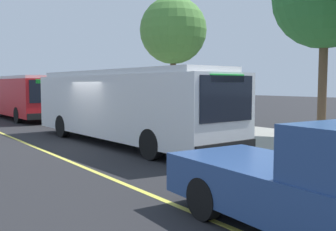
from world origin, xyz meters
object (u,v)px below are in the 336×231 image
(transit_bus_second, at_px, (21,96))
(pedestrian_commuter, at_px, (157,108))
(pickup_truck, at_px, (330,189))
(route_sign_post, at_px, (191,95))
(waiting_bench, at_px, (184,119))
(transit_bus_main, at_px, (124,104))

(transit_bus_second, height_order, pedestrian_commuter, transit_bus_second)
(pickup_truck, relative_size, route_sign_post, 1.97)
(transit_bus_second, xyz_separation_m, pickup_truck, (24.94, -2.46, -0.76))
(pickup_truck, bearing_deg, transit_bus_second, 174.38)
(transit_bus_second, bearing_deg, pedestrian_commuter, 19.78)
(waiting_bench, relative_size, pedestrian_commuter, 0.95)
(transit_bus_main, distance_m, pedestrian_commuter, 5.18)
(route_sign_post, bearing_deg, waiting_bench, 145.87)
(pedestrian_commuter, bearing_deg, transit_bus_main, -49.62)
(transit_bus_second, distance_m, route_sign_post, 15.96)
(waiting_bench, bearing_deg, transit_bus_main, -67.41)
(transit_bus_second, relative_size, waiting_bench, 6.74)
(pickup_truck, bearing_deg, pedestrian_commuter, 155.09)
(route_sign_post, xyz_separation_m, pedestrian_commuter, (-4.70, 1.54, -0.84))
(pickup_truck, height_order, route_sign_post, route_sign_post)
(waiting_bench, xyz_separation_m, route_sign_post, (3.27, -2.22, 1.32))
(transit_bus_second, bearing_deg, transit_bus_main, 0.23)
(route_sign_post, bearing_deg, transit_bus_main, -119.72)
(transit_bus_main, height_order, waiting_bench, transit_bus_main)
(pickup_truck, bearing_deg, transit_bus_main, 166.57)
(waiting_bench, relative_size, route_sign_post, 0.57)
(waiting_bench, xyz_separation_m, pedestrian_commuter, (-1.43, -0.67, 0.48))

